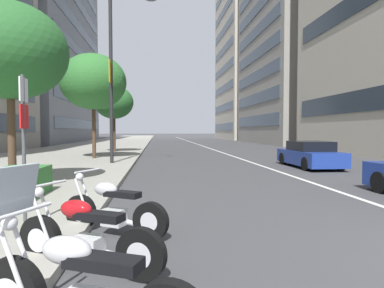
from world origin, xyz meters
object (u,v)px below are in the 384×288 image
street_tree_mid_sidewalk (10,52)px  street_lamp_with_banners (118,63)px  motorcycle_second_in_row (86,238)px  motorcycle_by_sign_pole (113,210)px  car_far_down_avenue (310,155)px  parking_sign_by_curb (24,132)px  street_tree_by_lamp_post (114,102)px  street_tree_near_plaza_corner (93,82)px

street_tree_mid_sidewalk → street_lamp_with_banners: bearing=-18.1°
motorcycle_second_in_row → motorcycle_by_sign_pole: 1.45m
car_far_down_avenue → street_lamp_with_banners: size_ratio=0.49×
motorcycle_by_sign_pole → parking_sign_by_curb: size_ratio=0.73×
car_far_down_avenue → street_tree_mid_sidewalk: 13.18m
parking_sign_by_curb → car_far_down_avenue: bearing=-45.9°
car_far_down_avenue → parking_sign_by_curb: 13.47m
motorcycle_second_in_row → street_tree_by_lamp_post: (21.62, 2.46, 3.58)m
parking_sign_by_curb → street_tree_by_lamp_post: street_tree_by_lamp_post is taller
motorcycle_second_in_row → street_tree_by_lamp_post: 22.05m
street_tree_mid_sidewalk → street_tree_near_plaza_corner: size_ratio=0.86×
car_far_down_avenue → street_tree_near_plaza_corner: (4.72, 11.17, 4.07)m
motorcycle_by_sign_pole → street_tree_by_lamp_post: 20.66m
car_far_down_avenue → motorcycle_second_in_row: bearing=143.4°
street_lamp_with_banners → street_tree_by_lamp_post: 9.25m
street_lamp_with_banners → street_tree_mid_sidewalk: bearing=161.9°
motorcycle_by_sign_pole → street_lamp_with_banners: bearing=-54.1°
street_lamp_with_banners → street_tree_by_lamp_post: bearing=8.7°
parking_sign_by_curb → street_lamp_with_banners: bearing=-1.3°
street_tree_mid_sidewalk → motorcycle_by_sign_pole: bearing=-141.1°
street_tree_mid_sidewalk → street_tree_near_plaza_corner: (9.85, -0.46, 0.61)m
street_lamp_with_banners → street_tree_mid_sidewalk: size_ratio=1.60×
street_tree_mid_sidewalk → car_far_down_avenue: bearing=-66.2°
motorcycle_second_in_row → street_tree_by_lamp_post: size_ratio=0.39×
street_lamp_with_banners → street_tree_by_lamp_post: size_ratio=1.65×
car_far_down_avenue → street_tree_mid_sidewalk: (-5.14, 11.63, 3.46)m
motorcycle_second_in_row → street_tree_near_plaza_corner: street_tree_near_plaza_corner is taller
motorcycle_by_sign_pole → street_tree_near_plaza_corner: bearing=-48.4°
motorcycle_second_in_row → street_tree_by_lamp_post: bearing=-57.0°
street_tree_near_plaza_corner → car_far_down_avenue: bearing=-112.9°
motorcycle_by_sign_pole → car_far_down_avenue: 12.47m
motorcycle_by_sign_pole → street_tree_mid_sidewalk: (4.28, 3.45, 3.65)m
car_far_down_avenue → street_tree_by_lamp_post: street_tree_by_lamp_post is taller
motorcycle_second_in_row → street_tree_by_lamp_post: street_tree_by_lamp_post is taller
motorcycle_second_in_row → parking_sign_by_curb: (1.52, 1.32, 1.34)m
motorcycle_second_in_row → street_tree_mid_sidewalk: bearing=-33.4°
motorcycle_by_sign_pole → parking_sign_by_curb: bearing=26.6°
street_tree_by_lamp_post → street_tree_near_plaza_corner: bearing=176.3°
street_lamp_with_banners → street_tree_by_lamp_post: street_lamp_with_banners is taller
motorcycle_by_sign_pole → street_tree_by_lamp_post: street_tree_by_lamp_post is taller
motorcycle_second_in_row → car_far_down_avenue: car_far_down_avenue is taller
motorcycle_by_sign_pole → street_tree_by_lamp_post: (20.18, 2.60, 3.58)m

